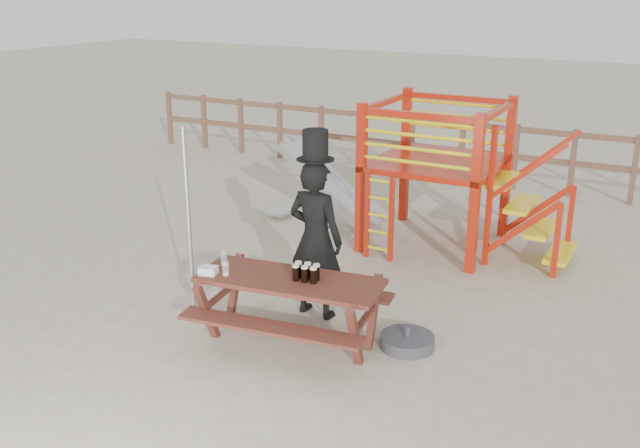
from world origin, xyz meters
The scene contains 10 objects.
ground centered at (0.00, 0.00, 0.00)m, with size 60.00×60.00×0.00m, color #C0B495.
back_fence centered at (0.00, 7.00, 0.74)m, with size 15.09×0.09×1.20m.
playground_fort centered at (0.12, 3.58, 1.07)m, with size 4.71×1.84×2.10m.
picnic_table centered at (-0.08, 0.02, 0.47)m, with size 2.07×1.57×0.74m.
man_with_hat centered at (-0.19, 0.76, 0.96)m, with size 0.69×0.47×2.15m.
metal_pole centered at (-1.29, -0.07, 1.11)m, with size 0.05×0.05×2.22m, color #B2B2B7.
parasol_base centered at (1.04, 0.52, 0.07)m, with size 0.57×0.57×0.24m.
paper_bag centered at (-0.89, -0.28, 0.78)m, with size 0.18×0.14×0.08m, color white.
stout_pints centered at (0.09, 0.06, 0.83)m, with size 0.28×0.19×0.17m.
empty_glasses centered at (-0.80, -0.11, 0.81)m, with size 0.25×0.29×0.15m.
Camera 1 is at (3.41, -5.74, 3.65)m, focal length 40.00 mm.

